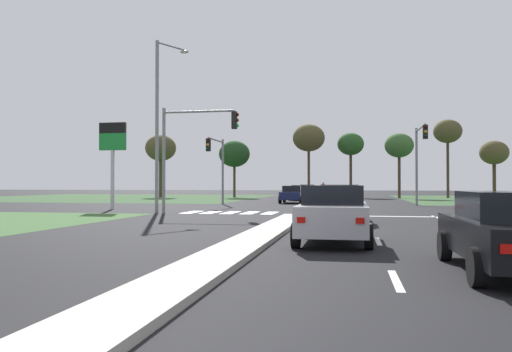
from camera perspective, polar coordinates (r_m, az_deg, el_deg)
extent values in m
plane|color=black|center=(33.74, 6.01, -3.70)|extent=(200.00, 200.00, 0.00)
cube|color=#2D4C28|center=(64.62, -15.24, -2.33)|extent=(35.00, 35.00, 0.01)
cube|color=#ADA89E|center=(14.93, -0.04, -6.97)|extent=(1.20, 22.00, 0.14)
cube|color=#ADA89E|center=(58.67, 8.02, -2.44)|extent=(1.20, 36.00, 0.14)
cube|color=silver|center=(9.14, 15.40, -11.22)|extent=(0.14, 2.00, 0.01)
cube|color=silver|center=(15.07, 13.53, -7.14)|extent=(0.14, 2.00, 0.01)
cube|color=silver|center=(21.04, 12.73, -5.36)|extent=(0.14, 2.00, 0.01)
cube|color=silver|center=(27.03, 12.28, -4.37)|extent=(0.14, 2.00, 0.01)
cube|color=silver|center=(33.02, 12.00, -3.74)|extent=(0.14, 2.00, 0.01)
cube|color=silver|center=(16.19, 25.43, -6.64)|extent=(0.14, 24.00, 0.01)
cube|color=silver|center=(26.65, 12.95, -4.42)|extent=(6.40, 0.50, 0.01)
cube|color=silver|center=(29.87, -7.20, -4.05)|extent=(0.70, 2.80, 0.01)
cube|color=silver|center=(29.54, -5.07, -4.09)|extent=(0.70, 2.80, 0.01)
cube|color=silver|center=(29.25, -2.89, -4.12)|extent=(0.70, 2.80, 0.01)
cube|color=silver|center=(29.00, -0.68, -4.15)|extent=(0.70, 2.80, 0.01)
cube|color=silver|center=(28.80, 1.57, -4.18)|extent=(0.70, 2.80, 0.01)
cube|color=black|center=(10.52, 26.59, -6.22)|extent=(1.80, 4.55, 0.67)
cube|color=black|center=(10.34, 26.79, -3.02)|extent=(1.59, 2.09, 0.52)
cube|color=red|center=(8.13, 26.36, -7.35)|extent=(0.20, 0.04, 0.14)
cylinder|color=black|center=(11.78, 20.38, -7.32)|extent=(0.22, 0.64, 0.64)
cylinder|color=black|center=(8.94, 23.55, -9.37)|extent=(0.22, 0.64, 0.64)
cube|color=silver|center=(22.51, 9.41, -3.28)|extent=(1.80, 4.43, 0.78)
cube|color=black|center=(22.34, 9.40, -1.63)|extent=(1.58, 2.04, 0.52)
cube|color=red|center=(20.30, 7.34, -3.33)|extent=(0.20, 0.04, 0.14)
cube|color=red|center=(20.27, 11.20, -3.32)|extent=(0.20, 0.04, 0.14)
cylinder|color=black|center=(23.98, 7.34, -4.07)|extent=(0.22, 0.64, 0.64)
cylinder|color=black|center=(23.94, 11.64, -4.07)|extent=(0.22, 0.64, 0.64)
cylinder|color=black|center=(21.16, 6.89, -4.50)|extent=(0.22, 0.64, 0.64)
cylinder|color=black|center=(21.11, 11.77, -4.49)|extent=(0.22, 0.64, 0.64)
cube|color=#A31919|center=(51.72, 4.94, -1.99)|extent=(1.73, 4.46, 0.69)
cube|color=black|center=(51.86, 4.96, -1.32)|extent=(1.52, 2.05, 0.52)
cube|color=red|center=(53.90, 5.88, -1.87)|extent=(0.20, 0.04, 0.14)
cube|color=red|center=(54.03, 4.49, -1.87)|extent=(0.20, 0.04, 0.14)
cylinder|color=black|center=(50.23, 5.76, -2.42)|extent=(0.22, 0.64, 0.64)
cylinder|color=black|center=(50.41, 3.81, -2.41)|extent=(0.22, 0.64, 0.64)
cylinder|color=black|center=(53.07, 6.03, -2.34)|extent=(0.22, 0.64, 0.64)
cylinder|color=black|center=(53.24, 4.18, -2.33)|extent=(0.22, 0.64, 0.64)
cube|color=#B7B7BC|center=(14.54, 8.71, -4.61)|extent=(1.83, 4.51, 0.77)
cube|color=black|center=(14.36, 8.68, -2.08)|extent=(1.61, 2.07, 0.52)
cube|color=red|center=(12.31, 5.08, -4.93)|extent=(0.20, 0.04, 0.14)
cube|color=red|center=(12.26, 11.60, -4.94)|extent=(0.20, 0.04, 0.14)
cylinder|color=black|center=(16.06, 5.61, -5.64)|extent=(0.22, 0.64, 0.64)
cylinder|color=black|center=(16.00, 12.19, -5.65)|extent=(0.22, 0.64, 0.64)
cylinder|color=black|center=(13.20, 4.49, -6.68)|extent=(0.22, 0.64, 0.64)
cylinder|color=black|center=(13.13, 12.51, -6.69)|extent=(0.22, 0.64, 0.64)
cube|color=maroon|center=(59.71, 5.79, -1.82)|extent=(1.74, 4.45, 0.74)
cube|color=black|center=(59.85, 5.80, -1.21)|extent=(1.53, 2.05, 0.52)
cube|color=red|center=(61.89, 6.58, -1.72)|extent=(0.20, 0.04, 0.14)
cube|color=red|center=(62.00, 5.36, -1.72)|extent=(0.20, 0.04, 0.14)
cylinder|color=black|center=(58.23, 6.53, -2.21)|extent=(0.22, 0.64, 0.64)
cylinder|color=black|center=(58.38, 4.82, -2.21)|extent=(0.22, 0.64, 0.64)
cylinder|color=black|center=(61.07, 6.72, -2.15)|extent=(0.22, 0.64, 0.64)
cylinder|color=black|center=(61.21, 5.10, -2.15)|extent=(0.22, 0.64, 0.64)
cube|color=#161E47|center=(43.98, 4.10, -2.20)|extent=(1.76, 4.32, 0.66)
cube|color=black|center=(44.12, 4.12, -1.43)|extent=(1.55, 1.99, 0.52)
cube|color=red|center=(46.08, 5.24, -2.06)|extent=(0.20, 0.04, 0.14)
cube|color=red|center=(46.22, 3.59, -2.06)|extent=(0.20, 0.04, 0.14)
cylinder|color=black|center=(42.53, 5.06, -2.69)|extent=(0.22, 0.64, 0.64)
cylinder|color=black|center=(42.74, 2.71, -2.69)|extent=(0.22, 0.64, 0.64)
cylinder|color=black|center=(45.27, 5.41, -2.58)|extent=(0.22, 0.64, 0.64)
cylinder|color=black|center=(45.47, 3.20, -2.58)|extent=(0.22, 0.64, 0.64)
cylinder|color=gray|center=(41.51, -3.75, 0.48)|extent=(0.18, 0.18, 5.30)
cylinder|color=gray|center=(39.61, -4.51, 4.03)|extent=(0.12, 4.23, 0.12)
cube|color=black|center=(37.53, -5.36, 3.50)|extent=(0.32, 0.26, 0.95)
sphere|color=#360503|center=(37.41, -5.43, 3.98)|extent=(0.20, 0.20, 0.20)
sphere|color=orange|center=(37.38, -5.43, 3.52)|extent=(0.20, 0.20, 0.20)
sphere|color=black|center=(37.36, -5.43, 3.06)|extent=(0.20, 0.20, 0.20)
cylinder|color=gray|center=(40.49, 17.56, 0.99)|extent=(0.18, 0.18, 5.91)
cylinder|color=gray|center=(38.32, 17.97, 5.15)|extent=(0.12, 4.76, 0.12)
cube|color=black|center=(35.92, 18.46, 4.72)|extent=(0.32, 0.26, 0.95)
sphere|color=#360503|center=(35.79, 18.49, 5.22)|extent=(0.20, 0.20, 0.20)
sphere|color=orange|center=(35.76, 18.49, 4.74)|extent=(0.20, 0.20, 0.20)
sphere|color=black|center=(35.73, 18.49, 4.27)|extent=(0.20, 0.20, 0.20)
cylinder|color=gray|center=(28.94, -10.30, 1.70)|extent=(0.18, 0.18, 5.91)
cylinder|color=gray|center=(28.53, -6.45, 7.19)|extent=(4.06, 0.12, 0.12)
cube|color=black|center=(27.93, -2.45, 6.27)|extent=(0.26, 0.32, 0.95)
sphere|color=#360503|center=(27.94, -2.12, 6.89)|extent=(0.20, 0.20, 0.20)
sphere|color=#3A2405|center=(27.90, -2.13, 6.28)|extent=(0.20, 0.20, 0.20)
sphere|color=green|center=(27.86, -2.13, 5.67)|extent=(0.20, 0.20, 0.20)
cylinder|color=gray|center=(29.68, -11.05, 5.47)|extent=(0.20, 0.20, 9.87)
cylinder|color=gray|center=(31.29, -9.49, 14.15)|extent=(1.06, 1.97, 0.10)
ellipsoid|color=#B2B2A8|center=(31.99, -8.04, 13.63)|extent=(0.56, 0.28, 0.20)
cylinder|color=maroon|center=(46.50, 7.56, -2.31)|extent=(0.16, 0.16, 0.73)
cylinder|color=maroon|center=(46.49, 7.56, -1.38)|extent=(0.34, 0.34, 0.77)
sphere|color=tan|center=(46.49, 7.55, -0.78)|extent=(0.22, 0.22, 0.22)
cylinder|color=silver|center=(34.28, -15.79, -0.41)|extent=(0.24, 0.24, 3.85)
cube|color=#197F33|center=(34.39, -15.78, 3.71)|extent=(1.80, 0.24, 1.10)
cube|color=black|center=(34.47, -15.77, 5.20)|extent=(1.80, 0.24, 0.70)
cylinder|color=#423323|center=(65.45, -10.65, -0.07)|extent=(0.41, 0.41, 5.16)
ellipsoid|color=#4C4728|center=(65.60, -10.64, 3.11)|extent=(3.88, 3.88, 3.30)
cylinder|color=#423323|center=(62.84, -2.44, -0.44)|extent=(0.31, 0.31, 4.33)
ellipsoid|color=#1E421E|center=(62.95, -2.44, 2.49)|extent=(3.82, 3.82, 3.25)
cylinder|color=#423323|center=(62.96, 5.94, 0.45)|extent=(0.32, 0.32, 6.26)
ellipsoid|color=#4C4728|center=(63.20, 5.93, 4.27)|extent=(3.95, 3.95, 3.36)
cylinder|color=#423323|center=(64.75, 10.58, 0.20)|extent=(0.34, 0.34, 5.76)
ellipsoid|color=#285123|center=(64.93, 10.57, 3.54)|extent=(3.30, 3.30, 2.81)
cylinder|color=#423323|center=(61.32, 15.77, 0.03)|extent=(0.33, 0.33, 5.23)
ellipsoid|color=#38602D|center=(61.48, 15.75, 3.33)|extent=(3.32, 3.32, 2.83)
cylinder|color=#423323|center=(64.12, 20.71, 0.80)|extent=(0.31, 0.31, 6.99)
ellipsoid|color=#4C4728|center=(64.40, 20.69, 4.72)|extent=(3.28, 3.28, 2.79)
cylinder|color=#423323|center=(68.80, 25.16, -0.29)|extent=(0.41, 0.41, 4.57)
ellipsoid|color=#4C4728|center=(68.91, 25.14, 2.40)|extent=(3.42, 3.42, 2.91)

